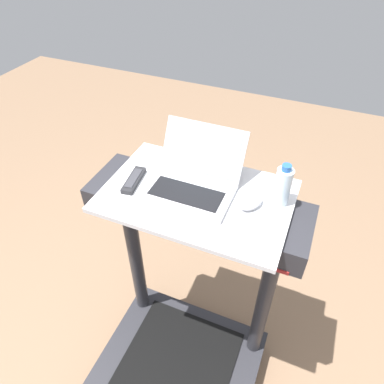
% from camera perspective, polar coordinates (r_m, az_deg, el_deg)
% --- Properties ---
extents(desk_board, '(0.73, 0.48, 0.02)m').
position_cam_1_polar(desk_board, '(1.37, 0.81, -0.62)').
color(desk_board, silver).
rests_on(desk_board, treadmill_base).
extents(laptop, '(0.34, 0.31, 0.21)m').
position_cam_1_polar(laptop, '(1.37, 0.16, 2.24)').
color(laptop, '#B7B7BC').
rests_on(laptop, desk_board).
extents(computer_mouse, '(0.10, 0.12, 0.03)m').
position_cam_1_polar(computer_mouse, '(1.32, 9.58, -1.74)').
color(computer_mouse, '#B2B2B7').
rests_on(computer_mouse, desk_board).
extents(water_bottle, '(0.06, 0.06, 0.17)m').
position_cam_1_polar(water_bottle, '(1.31, 14.48, 0.93)').
color(water_bottle, silver).
rests_on(water_bottle, desk_board).
extents(tv_remote, '(0.07, 0.16, 0.02)m').
position_cam_1_polar(tv_remote, '(1.43, -9.44, 1.93)').
color(tv_remote, '#232326').
rests_on(tv_remote, desk_board).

